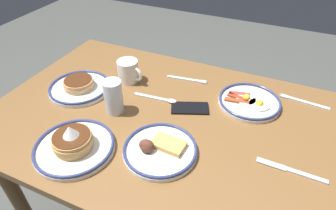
# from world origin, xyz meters

# --- Properties ---
(dining_table) EXTENTS (1.26, 0.87, 0.75)m
(dining_table) POSITION_xyz_m (0.00, 0.00, 0.65)
(dining_table) COLOR brown
(dining_table) RESTS_ON ground_plane
(plate_near_main) EXTENTS (0.25, 0.25, 0.05)m
(plate_near_main) POSITION_xyz_m (0.37, -0.01, 0.77)
(plate_near_main) COLOR white
(plate_near_main) RESTS_ON dining_table
(plate_center_pancakes) EXTENTS (0.24, 0.24, 0.04)m
(plate_center_pancakes) POSITION_xyz_m (-0.30, -0.21, 0.77)
(plate_center_pancakes) COLOR silver
(plate_center_pancakes) RESTS_ON dining_table
(plate_far_companion) EXTENTS (0.24, 0.24, 0.05)m
(plate_far_companion) POSITION_xyz_m (-0.09, 0.17, 0.77)
(plate_far_companion) COLOR white
(plate_far_companion) RESTS_ON dining_table
(plate_far_side) EXTENTS (0.26, 0.26, 0.10)m
(plate_far_side) POSITION_xyz_m (0.17, 0.27, 0.78)
(plate_far_side) COLOR silver
(plate_far_side) RESTS_ON dining_table
(coffee_mug) EXTENTS (0.12, 0.09, 0.10)m
(coffee_mug) POSITION_xyz_m (0.22, -0.16, 0.80)
(coffee_mug) COLOR white
(coffee_mug) RESTS_ON dining_table
(drinking_glass) EXTENTS (0.07, 0.07, 0.13)m
(drinking_glass) POSITION_xyz_m (0.16, 0.04, 0.81)
(drinking_glass) COLOR silver
(drinking_glass) RESTS_ON dining_table
(cell_phone) EXTENTS (0.16, 0.12, 0.01)m
(cell_phone) POSITION_xyz_m (-0.10, -0.08, 0.76)
(cell_phone) COLOR black
(cell_phone) RESTS_ON dining_table
(fork_near) EXTENTS (0.18, 0.04, 0.01)m
(fork_near) POSITION_xyz_m (-0.01, -0.27, 0.76)
(fork_near) COLOR silver
(fork_near) RESTS_ON dining_table
(fork_far) EXTENTS (0.19, 0.04, 0.01)m
(fork_far) POSITION_xyz_m (-0.50, -0.31, 0.76)
(fork_far) COLOR silver
(fork_far) RESTS_ON dining_table
(butter_knife) EXTENTS (0.21, 0.02, 0.01)m
(butter_knife) POSITION_xyz_m (-0.48, 0.07, 0.76)
(butter_knife) COLOR silver
(butter_knife) RESTS_ON dining_table
(tea_spoon) EXTENTS (0.18, 0.03, 0.01)m
(tea_spoon) POSITION_xyz_m (0.03, -0.09, 0.76)
(tea_spoon) COLOR silver
(tea_spoon) RESTS_ON dining_table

